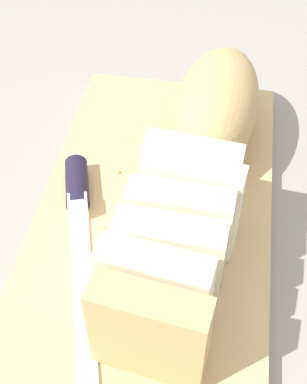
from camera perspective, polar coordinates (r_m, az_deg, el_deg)
name	(u,v)px	position (r m, az deg, el deg)	size (l,w,h in m)	color
ground_plane	(153,225)	(0.57, 0.00, -3.49)	(3.00, 3.00, 0.00)	gray
cutting_board	(153,218)	(0.56, 0.00, -2.82)	(0.46, 0.24, 0.02)	tan
bread_loaf	(199,164)	(0.53, 4.84, 3.03)	(0.41, 0.14, 0.10)	tan
bread_knife	(78,210)	(0.55, -8.01, -1.86)	(0.28, 0.09, 0.02)	silver
crumb_near_knife	(119,172)	(0.59, -3.71, 2.14)	(0.00, 0.00, 0.00)	tan
crumb_near_loaf	(105,231)	(0.53, -5.17, -4.18)	(0.01, 0.01, 0.01)	tan
crumb_stray_left	(104,255)	(0.52, -5.30, -6.67)	(0.01, 0.01, 0.01)	tan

